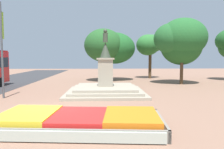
% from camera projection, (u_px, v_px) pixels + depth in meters
% --- Properties ---
extents(ground_plane, '(86.73, 86.73, 0.00)m').
position_uv_depth(ground_plane, '(57.00, 114.00, 10.57)').
color(ground_plane, '#8C6651').
extents(flower_planter, '(6.66, 3.55, 0.61)m').
position_uv_depth(flower_planter, '(79.00, 121.00, 8.43)').
color(flower_planter, '#38281C').
rests_on(flower_planter, ground_plane).
extents(statue_monument, '(5.84, 5.84, 4.86)m').
position_uv_depth(statue_monument, '(105.00, 86.00, 16.59)').
color(statue_monument, gray).
rests_on(statue_monument, ground_plane).
extents(banner_pole, '(0.14, 0.57, 6.42)m').
position_uv_depth(banner_pole, '(2.00, 48.00, 14.55)').
color(banner_pole, '#4C5156').
rests_on(banner_pole, ground_plane).
extents(park_tree_behind_statue, '(6.04, 5.35, 6.09)m').
position_uv_depth(park_tree_behind_statue, '(109.00, 47.00, 25.82)').
color(park_tree_behind_statue, '#4C3823').
rests_on(park_tree_behind_statue, ground_plane).
extents(park_tree_far_right, '(5.42, 5.08, 6.79)m').
position_uv_depth(park_tree_far_right, '(180.00, 41.00, 22.71)').
color(park_tree_far_right, '#4C3823').
rests_on(park_tree_far_right, ground_plane).
extents(park_tree_street_side, '(3.60, 3.19, 5.81)m').
position_uv_depth(park_tree_street_side, '(149.00, 45.00, 28.82)').
color(park_tree_street_side, '#4C3823').
rests_on(park_tree_street_side, ground_plane).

